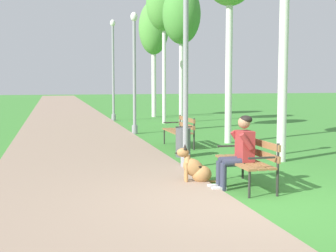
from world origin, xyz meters
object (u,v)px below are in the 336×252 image
at_px(dog_shepherd, 196,169).
at_px(park_bench_near, 249,158).
at_px(lamp_post_mid, 134,72).
at_px(lamp_post_far, 113,69).
at_px(birch_tree_fourth, 182,16).
at_px(litter_bin, 183,142).
at_px(park_bench_mid, 180,129).
at_px(lamp_post_near, 186,74).
at_px(birch_tree_sixth, 154,29).
at_px(person_seated_on_near_bench, 239,149).
at_px(birch_tree_fifth, 164,5).

bearing_deg(dog_shepherd, park_bench_near, -34.04).
bearing_deg(lamp_post_mid, lamp_post_far, 90.08).
bearing_deg(lamp_post_far, park_bench_near, -88.03).
relative_size(birch_tree_fourth, litter_bin, 7.74).
relative_size(park_bench_mid, dog_shepherd, 1.81).
bearing_deg(lamp_post_near, litter_bin, 75.97).
relative_size(birch_tree_fourth, birch_tree_sixth, 0.92).
bearing_deg(birch_tree_sixth, park_bench_mid, -98.47).
bearing_deg(person_seated_on_near_bench, lamp_post_far, 91.14).
bearing_deg(birch_tree_fourth, park_bench_mid, -105.93).
bearing_deg(dog_shepherd, lamp_post_mid, 87.83).
relative_size(dog_shepherd, birch_tree_sixth, 0.14).
relative_size(park_bench_mid, litter_bin, 2.14).
relative_size(lamp_post_mid, birch_tree_sixth, 0.71).
relative_size(lamp_post_near, lamp_post_mid, 0.91).
bearing_deg(birch_tree_sixth, lamp_post_mid, -107.25).
bearing_deg(person_seated_on_near_bench, park_bench_near, 8.07).
bearing_deg(lamp_post_far, dog_shepherd, -91.24).
bearing_deg(person_seated_on_near_bench, park_bench_mid, 85.57).
bearing_deg(litter_bin, birch_tree_fifth, 79.37).
relative_size(birch_tree_sixth, litter_bin, 8.42).
xyz_separation_m(lamp_post_near, birch_tree_sixth, (2.39, 14.06, 2.49)).
xyz_separation_m(person_seated_on_near_bench, lamp_post_far, (-0.28, 14.30, 1.72)).
bearing_deg(litter_bin, person_seated_on_near_bench, -89.99).
relative_size(person_seated_on_near_bench, lamp_post_near, 0.33).
height_order(lamp_post_far, birch_tree_fourth, birch_tree_fourth).
bearing_deg(birch_tree_fourth, person_seated_on_near_bench, -99.93).
relative_size(lamp_post_near, lamp_post_far, 0.82).
relative_size(dog_shepherd, litter_bin, 1.18).
relative_size(birch_tree_fifth, litter_bin, 8.95).
bearing_deg(litter_bin, birch_tree_sixth, 80.87).
distance_m(person_seated_on_near_bench, dog_shepherd, 0.91).
bearing_deg(dog_shepherd, park_bench_mid, 77.84).
bearing_deg(lamp_post_far, litter_bin, -88.50).
bearing_deg(park_bench_mid, lamp_post_near, -103.71).
bearing_deg(lamp_post_mid, person_seated_on_near_bench, -88.16).
xyz_separation_m(lamp_post_far, birch_tree_fourth, (1.97, -4.67, 1.86)).
height_order(park_bench_mid, lamp_post_far, lamp_post_far).
distance_m(park_bench_near, person_seated_on_near_bench, 0.27).
relative_size(lamp_post_far, litter_bin, 6.65).
distance_m(dog_shepherd, lamp_post_far, 13.91).
bearing_deg(lamp_post_near, lamp_post_mid, 89.28).
distance_m(lamp_post_far, birch_tree_sixth, 3.56).
distance_m(lamp_post_mid, birch_tree_sixth, 8.10).
relative_size(lamp_post_mid, birch_tree_fourth, 0.77).
xyz_separation_m(person_seated_on_near_bench, birch_tree_fifth, (1.66, 12.31, 4.38)).
distance_m(park_bench_mid, birch_tree_fifth, 8.62).
bearing_deg(birch_tree_sixth, birch_tree_fourth, -93.02).
distance_m(lamp_post_far, birch_tree_fifth, 3.85).
distance_m(birch_tree_fifth, litter_bin, 10.18).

